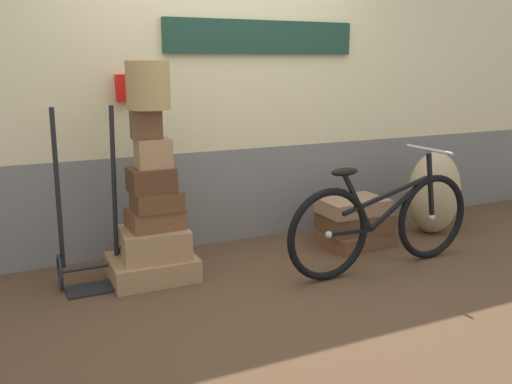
% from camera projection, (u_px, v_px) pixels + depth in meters
% --- Properties ---
extents(ground, '(9.74, 5.20, 0.06)m').
position_uv_depth(ground, '(261.00, 275.00, 4.06)').
color(ground, '#513823').
extents(station_building, '(7.74, 0.74, 2.40)m').
position_uv_depth(station_building, '(219.00, 101.00, 4.52)').
color(station_building, slate).
rests_on(station_building, ground).
extents(suitcase_0, '(0.60, 0.48, 0.16)m').
position_uv_depth(suitcase_0, '(153.00, 267.00, 3.91)').
color(suitcase_0, '#9E754C').
rests_on(suitcase_0, ground).
extents(suitcase_1, '(0.49, 0.44, 0.21)m').
position_uv_depth(suitcase_1, '(155.00, 242.00, 3.88)').
color(suitcase_1, '#9E754C').
rests_on(suitcase_1, suitcase_0).
extents(suitcase_2, '(0.39, 0.32, 0.14)m').
position_uv_depth(suitcase_2, '(155.00, 218.00, 3.86)').
color(suitcase_2, brown).
rests_on(suitcase_2, suitcase_1).
extents(suitcase_3, '(0.34, 0.26, 0.14)m').
position_uv_depth(suitcase_3, '(157.00, 200.00, 3.80)').
color(suitcase_3, brown).
rests_on(suitcase_3, suitcase_2).
extents(suitcase_4, '(0.31, 0.26, 0.17)m').
position_uv_depth(suitcase_4, '(151.00, 180.00, 3.75)').
color(suitcase_4, '#4C2D19').
rests_on(suitcase_4, suitcase_3).
extents(suitcase_5, '(0.23, 0.18, 0.20)m').
position_uv_depth(suitcase_5, '(153.00, 154.00, 3.71)').
color(suitcase_5, '#9E754C').
rests_on(suitcase_5, suitcase_4).
extents(suitcase_6, '(0.21, 0.15, 0.20)m').
position_uv_depth(suitcase_6, '(146.00, 124.00, 3.68)').
color(suitcase_6, brown).
rests_on(suitcase_6, suitcase_5).
extents(suitcase_7, '(0.61, 0.44, 0.12)m').
position_uv_depth(suitcase_7, '(356.00, 238.00, 4.62)').
color(suitcase_7, brown).
rests_on(suitcase_7, ground).
extents(suitcase_8, '(0.59, 0.43, 0.16)m').
position_uv_depth(suitcase_8, '(355.00, 222.00, 4.60)').
color(suitcase_8, brown).
rests_on(suitcase_8, suitcase_7).
extents(suitcase_9, '(0.54, 0.38, 0.12)m').
position_uv_depth(suitcase_9, '(353.00, 206.00, 4.56)').
color(suitcase_9, '#937051').
rests_on(suitcase_9, suitcase_8).
extents(wicker_basket, '(0.29, 0.29, 0.32)m').
position_uv_depth(wicker_basket, '(148.00, 85.00, 3.62)').
color(wicker_basket, '#A8844C').
rests_on(wicker_basket, suitcase_6).
extents(luggage_trolley, '(0.45, 0.34, 1.24)m').
position_uv_depth(luggage_trolley, '(91.00, 244.00, 3.73)').
color(luggage_trolley, black).
rests_on(luggage_trolley, ground).
extents(burlap_sack, '(0.49, 0.42, 0.74)m').
position_uv_depth(burlap_sack, '(434.00, 193.00, 4.90)').
color(burlap_sack, tan).
rests_on(burlap_sack, ground).
extents(bicycle, '(1.65, 0.46, 0.89)m').
position_uv_depth(bicycle, '(383.00, 223.00, 4.04)').
color(bicycle, black).
rests_on(bicycle, ground).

